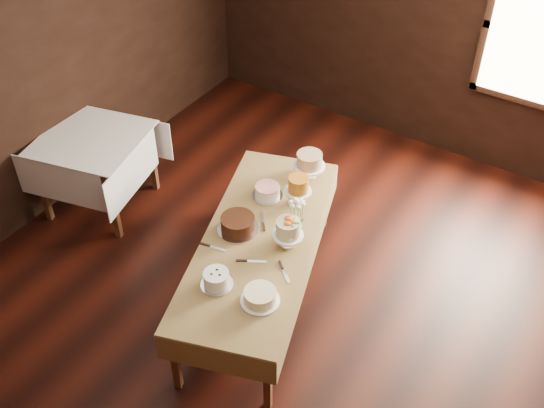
{
  "coord_description": "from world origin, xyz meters",
  "views": [
    {
      "loc": [
        2.16,
        -3.15,
        4.39
      ],
      "look_at": [
        0.0,
        0.2,
        0.95
      ],
      "focal_mm": 42.95,
      "sensor_mm": 36.0,
      "label": 1
    }
  ],
  "objects_px": {
    "side_table": "(93,146)",
    "cake_server_c": "(262,218)",
    "display_table": "(259,243)",
    "cake_server_d": "(298,223)",
    "cake_cream": "(260,297)",
    "cake_server_b": "(286,276)",
    "cake_chocolate": "(238,224)",
    "flower_vase": "(296,226)",
    "cake_swirl": "(216,279)",
    "cake_flowers": "(288,234)",
    "cake_caramel": "(298,191)",
    "cake_server_e": "(219,249)",
    "cake_lattice": "(267,192)",
    "cake_speckled": "(309,166)",
    "cake_server_a": "(257,261)"
  },
  "relations": [
    {
      "from": "cake_server_d",
      "to": "cake_cream",
      "type": "bearing_deg",
      "value": -150.97
    },
    {
      "from": "cake_flowers",
      "to": "cake_server_c",
      "type": "bearing_deg",
      "value": 156.24
    },
    {
      "from": "cake_server_e",
      "to": "cake_lattice",
      "type": "bearing_deg",
      "value": 80.73
    },
    {
      "from": "cake_chocolate",
      "to": "flower_vase",
      "type": "distance_m",
      "value": 0.48
    },
    {
      "from": "cake_speckled",
      "to": "cake_server_e",
      "type": "height_order",
      "value": "cake_speckled"
    },
    {
      "from": "cake_cream",
      "to": "side_table",
      "type": "bearing_deg",
      "value": 163.14
    },
    {
      "from": "cake_swirl",
      "to": "cake_flowers",
      "type": "bearing_deg",
      "value": 71.72
    },
    {
      "from": "side_table",
      "to": "cake_server_a",
      "type": "distance_m",
      "value": 2.22
    },
    {
      "from": "cake_speckled",
      "to": "cake_cream",
      "type": "xyz_separation_m",
      "value": [
        0.46,
        -1.49,
        -0.06
      ]
    },
    {
      "from": "cake_speckled",
      "to": "cake_server_a",
      "type": "xyz_separation_m",
      "value": [
        0.21,
        -1.16,
        -0.11
      ]
    },
    {
      "from": "cake_caramel",
      "to": "cake_server_e",
      "type": "distance_m",
      "value": 0.89
    },
    {
      "from": "cake_server_e",
      "to": "side_table",
      "type": "bearing_deg",
      "value": 154.48
    },
    {
      "from": "display_table",
      "to": "cake_server_d",
      "type": "relative_size",
      "value": 10.16
    },
    {
      "from": "cake_speckled",
      "to": "cake_swirl",
      "type": "xyz_separation_m",
      "value": [
        0.09,
        -1.53,
        -0.05
      ]
    },
    {
      "from": "cake_swirl",
      "to": "display_table",
      "type": "bearing_deg",
      "value": 91.66
    },
    {
      "from": "cake_caramel",
      "to": "cake_server_a",
      "type": "xyz_separation_m",
      "value": [
        0.11,
        -0.8,
        -0.11
      ]
    },
    {
      "from": "cake_lattice",
      "to": "cake_cream",
      "type": "bearing_deg",
      "value": -59.44
    },
    {
      "from": "cake_cream",
      "to": "display_table",
      "type": "bearing_deg",
      "value": 124.55
    },
    {
      "from": "cake_cream",
      "to": "cake_server_b",
      "type": "distance_m",
      "value": 0.32
    },
    {
      "from": "cake_lattice",
      "to": "cake_swirl",
      "type": "xyz_separation_m",
      "value": [
        0.25,
        -1.08,
        0.01
      ]
    },
    {
      "from": "cake_flowers",
      "to": "cake_cream",
      "type": "bearing_deg",
      "value": -76.92
    },
    {
      "from": "cake_lattice",
      "to": "cake_server_c",
      "type": "xyz_separation_m",
      "value": [
        0.12,
        -0.27,
        -0.04
      ]
    },
    {
      "from": "cake_server_b",
      "to": "cake_server_d",
      "type": "bearing_deg",
      "value": 152.03
    },
    {
      "from": "cake_lattice",
      "to": "cake_flowers",
      "type": "bearing_deg",
      "value": -41.69
    },
    {
      "from": "cake_server_b",
      "to": "cake_server_c",
      "type": "xyz_separation_m",
      "value": [
        -0.52,
        0.46,
        0.0
      ]
    },
    {
      "from": "side_table",
      "to": "cake_server_c",
      "type": "bearing_deg",
      "value": 1.08
    },
    {
      "from": "cake_cream",
      "to": "cake_server_d",
      "type": "bearing_deg",
      "value": 103.27
    },
    {
      "from": "side_table",
      "to": "cake_chocolate",
      "type": "xyz_separation_m",
      "value": [
        1.85,
        -0.19,
        0.05
      ]
    },
    {
      "from": "cake_swirl",
      "to": "cake_server_c",
      "type": "height_order",
      "value": "cake_swirl"
    },
    {
      "from": "cake_chocolate",
      "to": "cake_flowers",
      "type": "height_order",
      "value": "cake_flowers"
    },
    {
      "from": "cake_cream",
      "to": "cake_server_a",
      "type": "xyz_separation_m",
      "value": [
        -0.25,
        0.32,
        -0.05
      ]
    },
    {
      "from": "cake_flowers",
      "to": "flower_vase",
      "type": "xyz_separation_m",
      "value": [
        -0.03,
        0.17,
        -0.05
      ]
    },
    {
      "from": "cake_speckled",
      "to": "cake_cream",
      "type": "relative_size",
      "value": 0.99
    },
    {
      "from": "cake_caramel",
      "to": "flower_vase",
      "type": "height_order",
      "value": "cake_caramel"
    },
    {
      "from": "cake_caramel",
      "to": "side_table",
      "type": "bearing_deg",
      "value": -169.39
    },
    {
      "from": "side_table",
      "to": "cake_server_c",
      "type": "relative_size",
      "value": 4.85
    },
    {
      "from": "cake_chocolate",
      "to": "cake_swirl",
      "type": "relative_size",
      "value": 1.56
    },
    {
      "from": "cake_server_d",
      "to": "cake_server_e",
      "type": "distance_m",
      "value": 0.71
    },
    {
      "from": "cake_server_a",
      "to": "cake_cream",
      "type": "bearing_deg",
      "value": -83.01
    },
    {
      "from": "side_table",
      "to": "cake_flowers",
      "type": "relative_size",
      "value": 4.45
    },
    {
      "from": "cake_speckled",
      "to": "cake_lattice",
      "type": "distance_m",
      "value": 0.48
    },
    {
      "from": "side_table",
      "to": "cake_flowers",
      "type": "height_order",
      "value": "cake_flowers"
    },
    {
      "from": "cake_flowers",
      "to": "flower_vase",
      "type": "height_order",
      "value": "cake_flowers"
    },
    {
      "from": "cake_lattice",
      "to": "cake_server_c",
      "type": "relative_size",
      "value": 1.25
    },
    {
      "from": "cake_caramel",
      "to": "cake_chocolate",
      "type": "xyz_separation_m",
      "value": [
        -0.23,
        -0.58,
        -0.05
      ]
    },
    {
      "from": "cake_lattice",
      "to": "cake_chocolate",
      "type": "relative_size",
      "value": 0.76
    },
    {
      "from": "cake_chocolate",
      "to": "cake_server_d",
      "type": "bearing_deg",
      "value": 42.13
    },
    {
      "from": "cake_cream",
      "to": "cake_server_c",
      "type": "relative_size",
      "value": 1.24
    },
    {
      "from": "cake_caramel",
      "to": "cake_server_e",
      "type": "relative_size",
      "value": 1.13
    },
    {
      "from": "cake_cream",
      "to": "cake_server_d",
      "type": "height_order",
      "value": "cake_cream"
    }
  ]
}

